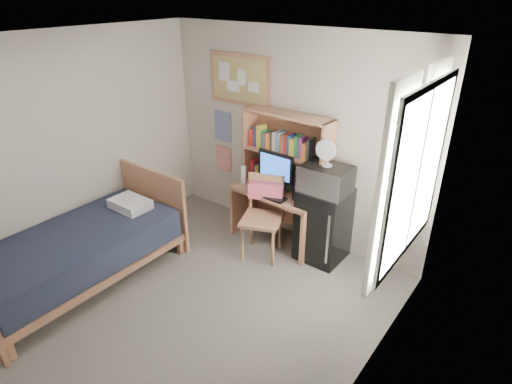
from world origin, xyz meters
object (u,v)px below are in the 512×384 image
Objects in this scene: mini_fridge at (323,224)px; microwave at (326,179)px; bulletin_board at (240,79)px; speaker_right at (296,194)px; bed at (79,258)px; speaker_left at (256,180)px; monitor at (276,173)px; desk_chair at (262,219)px; desk at (278,216)px; desk_fan at (328,154)px.

microwave is (-0.00, -0.02, 0.60)m from mini_fridge.
bulletin_board is 1.06× the size of mini_fridge.
microwave is at bearing 14.22° from speaker_right.
microwave is (1.91, 2.00, 0.75)m from bed.
monitor is at bearing -0.00° from speaker_left.
bulletin_board is 1.79m from desk_chair.
monitor reaches higher than desk.
speaker_left is at bearing 63.46° from bed.
speaker_left is 0.98m from microwave.
desk_chair is at bearing -127.17° from speaker_right.
desk is 2.37m from bed.
desk_fan reaches higher than speaker_left.
desk_fan is at bearing 2.28° from desk.
bulletin_board is 1.29m from speaker_left.
bed is (-1.31, -1.61, -0.20)m from desk_chair.
bulletin_board is 0.43× the size of bed.
desk_fan reaches higher than speaker_right.
speaker_right is (0.30, -0.01, -0.18)m from monitor.
desk_fan is (0.94, 0.05, 0.55)m from speaker_left.
desk_chair is at bearing -145.05° from mini_fridge.
mini_fridge is 0.41× the size of bed.
speaker_right is (1.57, 1.93, 0.49)m from bed.
desk is at bearing 168.69° from speaker_right.
speaker_right is 0.65m from desk_fan.
speaker_left is 0.60m from speaker_right.
speaker_left is 1.09m from desk_fan.
desk reaches higher than bed.
desk_chair is 1.88× the size of microwave.
desk_fan is (0.00, 0.00, 0.30)m from microwave.
speaker_right is at bearing 29.37° from desk_chair.
desk_chair reaches higher than bed.
desk_chair is at bearing -43.26° from speaker_left.
desk is 1.17m from desk_fan.
bed is at bearing -133.06° from microwave.
desk_chair is 3.54× the size of desk_fan.
monitor is 0.35m from speaker_left.
mini_fridge reaches higher than bed.
mini_fridge is 0.49m from speaker_right.
bed is at bearing -101.36° from bulletin_board.
desk is 0.62m from monitor.
desk is 0.94m from microwave.
bulletin_board is 1.63m from speaker_right.
bed is (-1.91, -2.02, -0.15)m from mini_fridge.
desk_chair is 0.90m from microwave.
mini_fridge is at bearing 90.00° from desk_fan.
speaker_left reaches higher than bed.
desk_chair is 1.10m from desk_fan.
desk_chair is (0.85, -0.68, -1.42)m from bulletin_board.
desk is 0.42m from desk_chair.
mini_fridge is at bearing 4.08° from desk.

